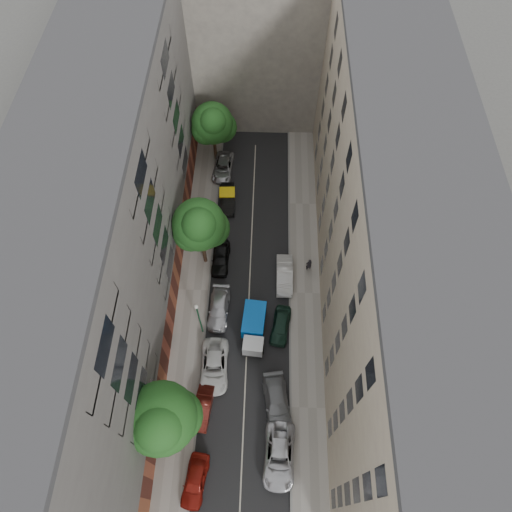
{
  "coord_description": "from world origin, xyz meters",
  "views": [
    {
      "loc": [
        1.29,
        -20.0,
        40.57
      ],
      "look_at": [
        0.65,
        0.59,
        6.0
      ],
      "focal_mm": 32.0,
      "sensor_mm": 36.0,
      "label": 1
    }
  ],
  "objects_px": {
    "car_left_2": "(214,366)",
    "car_left_4": "(221,258)",
    "car_left_5": "(228,199)",
    "car_right_1": "(277,403)",
    "car_left_1": "(203,408)",
    "pedestrian": "(309,265)",
    "car_right_2": "(281,326)",
    "car_right_3": "(284,275)",
    "lamp_post": "(199,316)",
    "car_left_0": "(195,481)",
    "tarp_truck": "(254,328)",
    "tree_mid": "(200,227)",
    "tree_near": "(162,420)",
    "car_left_3": "(219,309)",
    "car_left_6": "(223,167)",
    "tree_far": "(213,125)",
    "car_right_0": "(279,456)"
  },
  "relations": [
    {
      "from": "car_right_2",
      "to": "car_left_2",
      "type": "bearing_deg",
      "value": -136.09
    },
    {
      "from": "tree_far",
      "to": "car_left_0",
      "type": "bearing_deg",
      "value": -88.49
    },
    {
      "from": "car_left_0",
      "to": "car_left_2",
      "type": "height_order",
      "value": "car_left_2"
    },
    {
      "from": "car_left_6",
      "to": "car_right_1",
      "type": "distance_m",
      "value": 27.16
    },
    {
      "from": "pedestrian",
      "to": "car_right_0",
      "type": "bearing_deg",
      "value": 63.31
    },
    {
      "from": "car_left_0",
      "to": "car_left_3",
      "type": "relative_size",
      "value": 0.9
    },
    {
      "from": "tarp_truck",
      "to": "car_left_5",
      "type": "bearing_deg",
      "value": 107.74
    },
    {
      "from": "car_left_4",
      "to": "car_right_2",
      "type": "bearing_deg",
      "value": -47.56
    },
    {
      "from": "car_left_3",
      "to": "tree_mid",
      "type": "bearing_deg",
      "value": 110.03
    },
    {
      "from": "car_right_3",
      "to": "tree_near",
      "type": "height_order",
      "value": "tree_near"
    },
    {
      "from": "car_left_4",
      "to": "car_left_6",
      "type": "bearing_deg",
      "value": 94.42
    },
    {
      "from": "car_right_2",
      "to": "car_right_3",
      "type": "xyz_separation_m",
      "value": [
        0.36,
        5.33,
        0.06
      ]
    },
    {
      "from": "car_left_1",
      "to": "tree_mid",
      "type": "bearing_deg",
      "value": 100.71
    },
    {
      "from": "car_left_3",
      "to": "tree_far",
      "type": "xyz_separation_m",
      "value": [
        -1.7,
        19.55,
        4.74
      ]
    },
    {
      "from": "car_left_5",
      "to": "car_right_3",
      "type": "distance_m",
      "value": 11.29
    },
    {
      "from": "car_left_2",
      "to": "pedestrian",
      "type": "relative_size",
      "value": 2.98
    },
    {
      "from": "tree_near",
      "to": "lamp_post",
      "type": "relative_size",
      "value": 1.67
    },
    {
      "from": "tree_mid",
      "to": "car_left_2",
      "type": "bearing_deg",
      "value": -81.24
    },
    {
      "from": "car_left_2",
      "to": "car_left_4",
      "type": "distance_m",
      "value": 11.2
    },
    {
      "from": "tarp_truck",
      "to": "car_left_5",
      "type": "xyz_separation_m",
      "value": [
        -3.4,
        15.25,
        -0.53
      ]
    },
    {
      "from": "car_left_1",
      "to": "car_left_6",
      "type": "xyz_separation_m",
      "value": [
        -0.09,
        26.99,
        0.01
      ]
    },
    {
      "from": "car_right_1",
      "to": "lamp_post",
      "type": "distance_m",
      "value": 10.0
    },
    {
      "from": "car_left_0",
      "to": "tree_mid",
      "type": "height_order",
      "value": "tree_mid"
    },
    {
      "from": "tree_near",
      "to": "tree_far",
      "type": "distance_m",
      "value": 31.03
    },
    {
      "from": "car_left_0",
      "to": "lamp_post",
      "type": "height_order",
      "value": "lamp_post"
    },
    {
      "from": "car_left_4",
      "to": "car_right_1",
      "type": "height_order",
      "value": "car_right_1"
    },
    {
      "from": "lamp_post",
      "to": "pedestrian",
      "type": "height_order",
      "value": "lamp_post"
    },
    {
      "from": "car_left_4",
      "to": "car_left_2",
      "type": "bearing_deg",
      "value": -87.02
    },
    {
      "from": "car_left_5",
      "to": "car_right_1",
      "type": "xyz_separation_m",
      "value": [
        5.6,
        -21.8,
        0.02
      ]
    },
    {
      "from": "car_left_3",
      "to": "lamp_post",
      "type": "relative_size",
      "value": 0.81
    },
    {
      "from": "car_left_2",
      "to": "car_left_5",
      "type": "relative_size",
      "value": 1.21
    },
    {
      "from": "tree_near",
      "to": "car_left_4",
      "type": "bearing_deg",
      "value": 81.47
    },
    {
      "from": "car_left_2",
      "to": "tree_mid",
      "type": "relative_size",
      "value": 0.57
    },
    {
      "from": "tarp_truck",
      "to": "tree_mid",
      "type": "relative_size",
      "value": 0.54
    },
    {
      "from": "car_right_1",
      "to": "tree_far",
      "type": "distance_m",
      "value": 29.45
    },
    {
      "from": "car_left_3",
      "to": "car_left_6",
      "type": "xyz_separation_m",
      "value": [
        -0.8,
        17.79,
        -0.02
      ]
    },
    {
      "from": "car_right_2",
      "to": "tree_far",
      "type": "relative_size",
      "value": 0.51
    },
    {
      "from": "car_left_1",
      "to": "pedestrian",
      "type": "xyz_separation_m",
      "value": [
        9.39,
        14.13,
        0.38
      ]
    },
    {
      "from": "car_left_0",
      "to": "car_right_1",
      "type": "height_order",
      "value": "car_right_1"
    },
    {
      "from": "car_left_2",
      "to": "car_left_6",
      "type": "bearing_deg",
      "value": 90.18
    },
    {
      "from": "car_left_3",
      "to": "car_left_5",
      "type": "distance_m",
      "value": 13.2
    },
    {
      "from": "car_left_1",
      "to": "car_left_3",
      "type": "xyz_separation_m",
      "value": [
        0.71,
        9.2,
        0.03
      ]
    },
    {
      "from": "car_left_5",
      "to": "tree_mid",
      "type": "height_order",
      "value": "tree_mid"
    },
    {
      "from": "car_left_3",
      "to": "car_right_1",
      "type": "distance_m",
      "value": 10.26
    },
    {
      "from": "car_right_2",
      "to": "lamp_post",
      "type": "bearing_deg",
      "value": -166.07
    },
    {
      "from": "car_right_3",
      "to": "lamp_post",
      "type": "distance_m",
      "value": 10.13
    },
    {
      "from": "car_left_5",
      "to": "tree_near",
      "type": "relative_size",
      "value": 0.45
    },
    {
      "from": "car_left_0",
      "to": "car_left_4",
      "type": "height_order",
      "value": "car_left_4"
    },
    {
      "from": "lamp_post",
      "to": "pedestrian",
      "type": "distance_m",
      "value": 12.6
    },
    {
      "from": "car_left_2",
      "to": "car_left_3",
      "type": "xyz_separation_m",
      "value": [
        0.0,
        5.6,
        -0.05
      ]
    }
  ]
}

